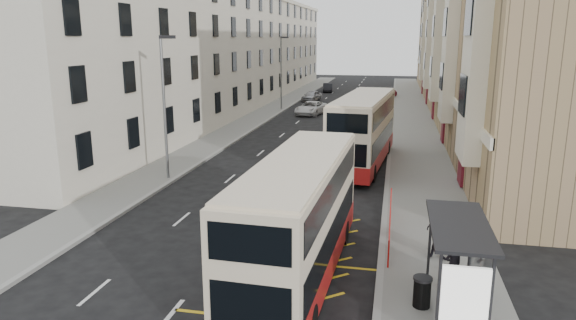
% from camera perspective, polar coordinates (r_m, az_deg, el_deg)
% --- Properties ---
extents(ground, '(200.00, 200.00, 0.00)m').
position_cam_1_polar(ground, '(17.71, -10.44, -13.69)').
color(ground, black).
rests_on(ground, ground).
extents(pavement_right, '(4.00, 120.00, 0.15)m').
position_cam_1_polar(pavement_right, '(45.25, 13.91, 2.94)').
color(pavement_right, slate).
rests_on(pavement_right, ground).
extents(pavement_left, '(3.00, 120.00, 0.15)m').
position_cam_1_polar(pavement_left, '(47.26, -5.24, 3.71)').
color(pavement_left, slate).
rests_on(pavement_left, ground).
extents(kerb_right, '(0.25, 120.00, 0.15)m').
position_cam_1_polar(kerb_right, '(45.22, 11.38, 3.06)').
color(kerb_right, gray).
rests_on(kerb_right, ground).
extents(kerb_left, '(0.25, 120.00, 0.15)m').
position_cam_1_polar(kerb_left, '(46.84, -3.48, 3.65)').
color(kerb_left, gray).
rests_on(kerb_left, ground).
extents(road_markings, '(10.00, 110.00, 0.01)m').
position_cam_1_polar(road_markings, '(60.38, 5.84, 5.74)').
color(road_markings, silver).
rests_on(road_markings, ground).
extents(terrace_right, '(10.75, 79.00, 15.25)m').
position_cam_1_polar(terrace_right, '(60.52, 20.54, 12.14)').
color(terrace_right, '#9C7E5B').
rests_on(terrace_right, ground).
extents(terrace_left, '(9.18, 79.00, 13.25)m').
position_cam_1_polar(terrace_left, '(63.17, -6.44, 11.99)').
color(terrace_left, silver).
rests_on(terrace_left, ground).
extents(bus_shelter, '(1.65, 4.25, 2.70)m').
position_cam_1_polar(bus_shelter, '(15.44, 19.05, -9.69)').
color(bus_shelter, black).
rests_on(bus_shelter, pavement_right).
extents(guard_railing, '(0.06, 6.56, 1.01)m').
position_cam_1_polar(guard_railing, '(21.49, 11.28, -6.27)').
color(guard_railing, red).
rests_on(guard_railing, pavement_right).
extents(street_lamp_near, '(0.93, 0.18, 8.00)m').
position_cam_1_polar(street_lamp_near, '(29.54, -13.54, 6.51)').
color(street_lamp_near, slate).
rests_on(street_lamp_near, pavement_left).
extents(street_lamp_far, '(0.93, 0.18, 8.00)m').
position_cam_1_polar(street_lamp_far, '(58.00, -0.72, 10.10)').
color(street_lamp_far, slate).
rests_on(street_lamp_far, pavement_left).
extents(double_decker_front, '(2.80, 10.60, 4.20)m').
position_cam_1_polar(double_decker_front, '(17.16, 1.24, -6.58)').
color(double_decker_front, beige).
rests_on(double_decker_front, ground).
extents(double_decker_rear, '(3.66, 11.54, 4.53)m').
position_cam_1_polar(double_decker_rear, '(32.78, 8.38, 3.26)').
color(double_decker_rear, beige).
rests_on(double_decker_rear, ground).
extents(litter_bin, '(0.57, 0.57, 0.95)m').
position_cam_1_polar(litter_bin, '(16.28, 14.67, -13.94)').
color(litter_bin, black).
rests_on(litter_bin, pavement_right).
extents(pedestrian_near, '(0.75, 0.69, 1.71)m').
position_cam_1_polar(pedestrian_near, '(17.36, 17.88, -11.05)').
color(pedestrian_near, black).
rests_on(pedestrian_near, pavement_right).
extents(pedestrian_mid, '(0.95, 0.78, 1.83)m').
position_cam_1_polar(pedestrian_mid, '(19.46, 16.68, -8.06)').
color(pedestrian_mid, black).
rests_on(pedestrian_mid, pavement_right).
extents(pedestrian_far, '(1.09, 0.46, 1.85)m').
position_cam_1_polar(pedestrian_far, '(20.06, 16.74, -7.38)').
color(pedestrian_far, black).
rests_on(pedestrian_far, pavement_right).
extents(white_van, '(3.29, 5.41, 1.40)m').
position_cam_1_polar(white_van, '(55.04, 2.59, 5.79)').
color(white_van, silver).
rests_on(white_van, ground).
extents(car_silver, '(2.50, 4.27, 1.37)m').
position_cam_1_polar(car_silver, '(66.89, 2.64, 7.13)').
color(car_silver, '#A1A3A8').
rests_on(car_silver, ground).
extents(car_dark, '(1.94, 4.10, 1.30)m').
position_cam_1_polar(car_dark, '(78.70, 4.43, 8.02)').
color(car_dark, black).
rests_on(car_dark, ground).
extents(car_red, '(2.67, 4.97, 1.37)m').
position_cam_1_polar(car_red, '(72.27, 11.05, 7.37)').
color(car_red, maroon).
rests_on(car_red, ground).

